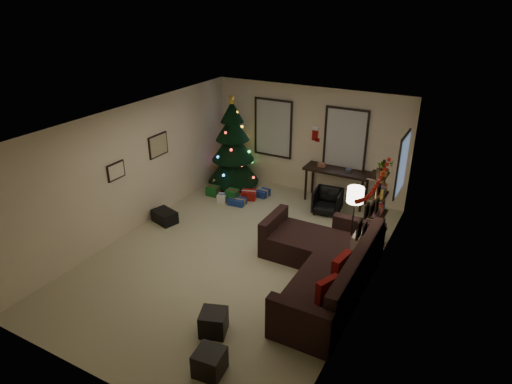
# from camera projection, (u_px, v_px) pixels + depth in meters

# --- Properties ---
(floor) EXTENTS (7.00, 7.00, 0.00)m
(floor) POSITION_uv_depth(u_px,v_px,m) (237.00, 255.00, 8.73)
(floor) COLOR #B5AE89
(floor) RESTS_ON ground
(ceiling) EXTENTS (7.00, 7.00, 0.00)m
(ceiling) POSITION_uv_depth(u_px,v_px,m) (234.00, 122.00, 7.60)
(ceiling) COLOR white
(ceiling) RESTS_ON floor
(wall_back) EXTENTS (5.00, 0.00, 5.00)m
(wall_back) POSITION_uv_depth(u_px,v_px,m) (308.00, 141.00, 10.96)
(wall_back) COLOR beige
(wall_back) RESTS_ON floor
(wall_front) EXTENTS (5.00, 0.00, 5.00)m
(wall_front) POSITION_uv_depth(u_px,v_px,m) (88.00, 300.00, 5.37)
(wall_front) COLOR beige
(wall_front) RESTS_ON floor
(wall_left) EXTENTS (0.00, 7.00, 7.00)m
(wall_left) POSITION_uv_depth(u_px,v_px,m) (133.00, 169.00, 9.24)
(wall_left) COLOR beige
(wall_left) RESTS_ON floor
(wall_right) EXTENTS (0.00, 7.00, 7.00)m
(wall_right) POSITION_uv_depth(u_px,v_px,m) (370.00, 224.00, 7.08)
(wall_right) COLOR beige
(wall_right) RESTS_ON floor
(window_back_left) EXTENTS (1.05, 0.06, 1.50)m
(window_back_left) POSITION_uv_depth(u_px,v_px,m) (273.00, 128.00, 11.26)
(window_back_left) COLOR #728CB2
(window_back_left) RESTS_ON wall_back
(window_back_right) EXTENTS (1.05, 0.06, 1.50)m
(window_back_right) POSITION_uv_depth(u_px,v_px,m) (345.00, 139.00, 10.44)
(window_back_right) COLOR #728CB2
(window_back_right) RESTS_ON wall_back
(window_right_wall) EXTENTS (0.06, 0.90, 1.30)m
(window_right_wall) POSITION_uv_depth(u_px,v_px,m) (403.00, 165.00, 9.07)
(window_right_wall) COLOR #728CB2
(window_right_wall) RESTS_ON wall_right
(christmas_tree) EXTENTS (1.33, 1.33, 2.47)m
(christmas_tree) POSITION_uv_depth(u_px,v_px,m) (233.00, 149.00, 11.40)
(christmas_tree) COLOR black
(christmas_tree) RESTS_ON floor
(presents) EXTENTS (1.50, 1.01, 0.30)m
(presents) POSITION_uv_depth(u_px,v_px,m) (234.00, 193.00, 11.07)
(presents) COLOR #14591E
(presents) RESTS_ON floor
(sofa) EXTENTS (2.14, 3.08, 0.93)m
(sofa) POSITION_uv_depth(u_px,v_px,m) (324.00, 267.00, 7.81)
(sofa) COLOR black
(sofa) RESTS_ON floor
(pillow_red_a) EXTENTS (0.27, 0.42, 0.41)m
(pillow_red_a) POSITION_uv_depth(u_px,v_px,m) (327.00, 290.00, 6.68)
(pillow_red_a) COLOR maroon
(pillow_red_a) RESTS_ON sofa
(pillow_red_b) EXTENTS (0.21, 0.49, 0.48)m
(pillow_red_b) POSITION_uv_depth(u_px,v_px,m) (341.00, 268.00, 7.21)
(pillow_red_b) COLOR maroon
(pillow_red_b) RESTS_ON sofa
(pillow_cream) EXTENTS (0.14, 0.45, 0.45)m
(pillow_cream) POSITION_uv_depth(u_px,v_px,m) (357.00, 244.00, 7.92)
(pillow_cream) COLOR beige
(pillow_cream) RESTS_ON sofa
(ottoman_near) EXTENTS (0.50, 0.50, 0.37)m
(ottoman_near) POSITION_uv_depth(u_px,v_px,m) (214.00, 322.00, 6.70)
(ottoman_near) COLOR black
(ottoman_near) RESTS_ON floor
(ottoman_far) EXTENTS (0.43, 0.43, 0.37)m
(ottoman_far) POSITION_uv_depth(u_px,v_px,m) (210.00, 362.00, 5.99)
(ottoman_far) COLOR black
(ottoman_far) RESTS_ON floor
(desk) EXTENTS (1.58, 0.56, 0.85)m
(desk) POSITION_uv_depth(u_px,v_px,m) (337.00, 173.00, 10.60)
(desk) COLOR black
(desk) RESTS_ON floor
(desk_chair) EXTENTS (0.62, 0.59, 0.59)m
(desk_chair) POSITION_uv_depth(u_px,v_px,m) (327.00, 201.00, 10.26)
(desk_chair) COLOR black
(desk_chair) RESTS_ON floor
(bookshelf) EXTENTS (0.30, 0.53, 1.79)m
(bookshelf) POSITION_uv_depth(u_px,v_px,m) (379.00, 209.00, 8.65)
(bookshelf) COLOR black
(bookshelf) RESTS_ON floor
(potted_plant) EXTENTS (0.52, 0.52, 0.44)m
(potted_plant) POSITION_uv_depth(u_px,v_px,m) (385.00, 165.00, 8.25)
(potted_plant) COLOR #4C4C4C
(potted_plant) RESTS_ON bookshelf
(floor_lamp) EXTENTS (0.31, 0.31, 1.46)m
(floor_lamp) POSITION_uv_depth(u_px,v_px,m) (355.00, 200.00, 8.20)
(floor_lamp) COLOR black
(floor_lamp) RESTS_ON floor
(art_map) EXTENTS (0.04, 0.60, 0.50)m
(art_map) POSITION_uv_depth(u_px,v_px,m) (158.00, 145.00, 9.77)
(art_map) COLOR black
(art_map) RESTS_ON wall_left
(art_abstract) EXTENTS (0.04, 0.45, 0.35)m
(art_abstract) POSITION_uv_depth(u_px,v_px,m) (116.00, 171.00, 8.79)
(art_abstract) COLOR black
(art_abstract) RESTS_ON wall_left
(gallery) EXTENTS (0.03, 1.25, 0.54)m
(gallery) POSITION_uv_depth(u_px,v_px,m) (369.00, 214.00, 6.94)
(gallery) COLOR black
(gallery) RESTS_ON wall_right
(garland) EXTENTS (0.08, 1.90, 0.30)m
(garland) POSITION_uv_depth(u_px,v_px,m) (374.00, 184.00, 6.97)
(garland) COLOR #A5140C
(garland) RESTS_ON wall_right
(stocking_left) EXTENTS (0.20, 0.05, 0.36)m
(stocking_left) POSITION_uv_depth(u_px,v_px,m) (304.00, 138.00, 11.06)
(stocking_left) COLOR #990F0C
(stocking_left) RESTS_ON wall_back
(stocking_right) EXTENTS (0.20, 0.05, 0.36)m
(stocking_right) POSITION_uv_depth(u_px,v_px,m) (315.00, 134.00, 10.77)
(stocking_right) COLOR #990F0C
(stocking_right) RESTS_ON wall_back
(storage_bin) EXTENTS (0.63, 0.51, 0.28)m
(storage_bin) POSITION_uv_depth(u_px,v_px,m) (165.00, 217.00, 9.91)
(storage_bin) COLOR black
(storage_bin) RESTS_ON floor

